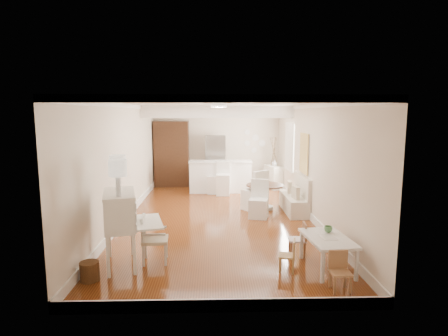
{
  "coord_description": "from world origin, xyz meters",
  "views": [
    {
      "loc": [
        -0.12,
        -9.05,
        2.57
      ],
      "look_at": [
        0.14,
        0.3,
        1.2
      ],
      "focal_mm": 30.0,
      "sensor_mm": 36.0,
      "label": 1
    }
  ],
  "objects_px": {
    "breakfast_counter": "(220,176)",
    "bar_stool_left": "(214,180)",
    "slip_chair_far": "(255,190)",
    "dining_table": "(265,197)",
    "pantry_cabinet": "(172,154)",
    "kids_table": "(327,253)",
    "slip_chair_near": "(259,199)",
    "sideboard": "(273,177)",
    "gustavian_armchair": "(155,239)",
    "bar_stool_right": "(223,179)",
    "wicker_basket": "(90,271)",
    "kids_chair_c": "(340,272)",
    "kids_chair_a": "(287,255)",
    "secretary_bureau": "(120,229)",
    "kids_chair_b": "(297,239)",
    "fridge": "(225,161)"
  },
  "relations": [
    {
      "from": "kids_chair_a",
      "to": "pantry_cabinet",
      "type": "height_order",
      "value": "pantry_cabinet"
    },
    {
      "from": "secretary_bureau",
      "to": "kids_table",
      "type": "distance_m",
      "value": 3.49
    },
    {
      "from": "pantry_cabinet",
      "to": "gustavian_armchair",
      "type": "bearing_deg",
      "value": -86.26
    },
    {
      "from": "breakfast_counter",
      "to": "slip_chair_far",
      "type": "bearing_deg",
      "value": -69.78
    },
    {
      "from": "breakfast_counter",
      "to": "wicker_basket",
      "type": "bearing_deg",
      "value": -108.05
    },
    {
      "from": "sideboard",
      "to": "wicker_basket",
      "type": "bearing_deg",
      "value": -136.23
    },
    {
      "from": "dining_table",
      "to": "breakfast_counter",
      "type": "distance_m",
      "value": 2.6
    },
    {
      "from": "secretary_bureau",
      "to": "kids_chair_a",
      "type": "height_order",
      "value": "secretary_bureau"
    },
    {
      "from": "pantry_cabinet",
      "to": "kids_table",
      "type": "bearing_deg",
      "value": -65.39
    },
    {
      "from": "bar_stool_left",
      "to": "slip_chair_far",
      "type": "bearing_deg",
      "value": -52.88
    },
    {
      "from": "kids_chair_a",
      "to": "pantry_cabinet",
      "type": "xyz_separation_m",
      "value": [
        -2.67,
        7.41,
        0.88
      ]
    },
    {
      "from": "kids_chair_a",
      "to": "bar_stool_left",
      "type": "bearing_deg",
      "value": -154.63
    },
    {
      "from": "sideboard",
      "to": "slip_chair_near",
      "type": "bearing_deg",
      "value": -121.52
    },
    {
      "from": "bar_stool_right",
      "to": "pantry_cabinet",
      "type": "xyz_separation_m",
      "value": [
        -1.78,
        1.58,
        0.62
      ]
    },
    {
      "from": "slip_chair_near",
      "to": "bar_stool_left",
      "type": "height_order",
      "value": "slip_chair_near"
    },
    {
      "from": "fridge",
      "to": "pantry_cabinet",
      "type": "bearing_deg",
      "value": 179.1
    },
    {
      "from": "gustavian_armchair",
      "to": "bar_stool_right",
      "type": "xyz_separation_m",
      "value": [
        1.32,
        5.38,
        0.11
      ]
    },
    {
      "from": "fridge",
      "to": "sideboard",
      "type": "height_order",
      "value": "fridge"
    },
    {
      "from": "kids_table",
      "to": "kids_chair_c",
      "type": "distance_m",
      "value": 0.79
    },
    {
      "from": "slip_chair_near",
      "to": "dining_table",
      "type": "bearing_deg",
      "value": 86.48
    },
    {
      "from": "wicker_basket",
      "to": "slip_chair_near",
      "type": "xyz_separation_m",
      "value": [
        3.04,
        3.46,
        0.32
      ]
    },
    {
      "from": "slip_chair_far",
      "to": "pantry_cabinet",
      "type": "height_order",
      "value": "pantry_cabinet"
    },
    {
      "from": "dining_table",
      "to": "slip_chair_near",
      "type": "height_order",
      "value": "slip_chair_near"
    },
    {
      "from": "wicker_basket",
      "to": "bar_stool_right",
      "type": "height_order",
      "value": "bar_stool_right"
    },
    {
      "from": "fridge",
      "to": "dining_table",
      "type": "bearing_deg",
      "value": -74.16
    },
    {
      "from": "kids_table",
      "to": "sideboard",
      "type": "xyz_separation_m",
      "value": [
        0.18,
        6.79,
        0.12
      ]
    },
    {
      "from": "kids_table",
      "to": "dining_table",
      "type": "distance_m",
      "value": 3.97
    },
    {
      "from": "kids_chair_b",
      "to": "sideboard",
      "type": "bearing_deg",
      "value": 178.17
    },
    {
      "from": "kids_chair_c",
      "to": "bar_stool_left",
      "type": "height_order",
      "value": "bar_stool_left"
    },
    {
      "from": "gustavian_armchair",
      "to": "sideboard",
      "type": "xyz_separation_m",
      "value": [
        3.09,
        6.41,
        -0.02
      ]
    },
    {
      "from": "gustavian_armchair",
      "to": "bar_stool_right",
      "type": "relative_size",
      "value": 0.79
    },
    {
      "from": "breakfast_counter",
      "to": "secretary_bureau",
      "type": "bearing_deg",
      "value": -106.66
    },
    {
      "from": "secretary_bureau",
      "to": "gustavian_armchair",
      "type": "bearing_deg",
      "value": -0.07
    },
    {
      "from": "slip_chair_near",
      "to": "fridge",
      "type": "distance_m",
      "value": 4.26
    },
    {
      "from": "kids_chair_b",
      "to": "sideboard",
      "type": "distance_m",
      "value": 6.21
    },
    {
      "from": "kids_table",
      "to": "slip_chair_near",
      "type": "xyz_separation_m",
      "value": [
        -0.77,
        3.13,
        0.2
      ]
    },
    {
      "from": "dining_table",
      "to": "bar_stool_left",
      "type": "height_order",
      "value": "bar_stool_left"
    },
    {
      "from": "sideboard",
      "to": "kids_table",
      "type": "bearing_deg",
      "value": -108.5
    },
    {
      "from": "dining_table",
      "to": "slip_chair_far",
      "type": "height_order",
      "value": "slip_chair_far"
    },
    {
      "from": "wicker_basket",
      "to": "dining_table",
      "type": "bearing_deg",
      "value": 52.29
    },
    {
      "from": "breakfast_counter",
      "to": "pantry_cabinet",
      "type": "distance_m",
      "value": 2.11
    },
    {
      "from": "breakfast_counter",
      "to": "bar_stool_left",
      "type": "distance_m",
      "value": 0.34
    },
    {
      "from": "kids_chair_b",
      "to": "fridge",
      "type": "relative_size",
      "value": 0.34
    },
    {
      "from": "wicker_basket",
      "to": "bar_stool_left",
      "type": "relative_size",
      "value": 0.33
    },
    {
      "from": "slip_chair_far",
      "to": "bar_stool_left",
      "type": "relative_size",
      "value": 1.19
    },
    {
      "from": "sideboard",
      "to": "kids_chair_b",
      "type": "bearing_deg",
      "value": -112.05
    },
    {
      "from": "dining_table",
      "to": "pantry_cabinet",
      "type": "relative_size",
      "value": 0.43
    },
    {
      "from": "bar_stool_left",
      "to": "sideboard",
      "type": "relative_size",
      "value": 1.11
    },
    {
      "from": "kids_chair_b",
      "to": "bar_stool_right",
      "type": "distance_m",
      "value": 5.31
    },
    {
      "from": "fridge",
      "to": "gustavian_armchair",
      "type": "bearing_deg",
      "value": -101.79
    }
  ]
}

